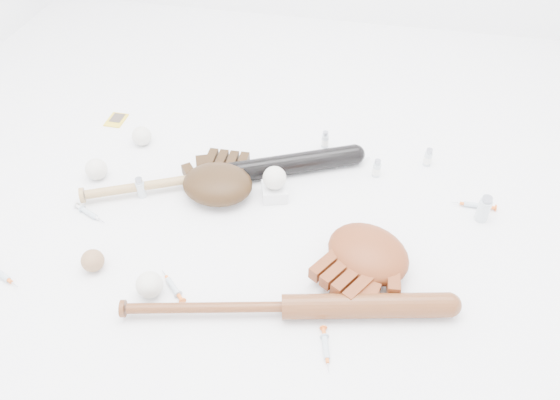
% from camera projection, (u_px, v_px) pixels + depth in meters
% --- Properties ---
extents(bat_dark, '(0.93, 0.48, 0.07)m').
position_uv_depth(bat_dark, '(223.00, 174.00, 1.84)').
color(bat_dark, black).
rests_on(bat_dark, ground).
extents(bat_wood, '(0.91, 0.26, 0.07)m').
position_uv_depth(bat_wood, '(286.00, 307.00, 1.44)').
color(bat_wood, brown).
rests_on(bat_wood, ground).
extents(glove_dark, '(0.28, 0.28, 0.10)m').
position_uv_depth(glove_dark, '(218.00, 184.00, 1.78)').
color(glove_dark, '#311E0D').
rests_on(glove_dark, ground).
extents(glove_tan, '(0.40, 0.40, 0.11)m').
position_uv_depth(glove_tan, '(368.00, 253.00, 1.56)').
color(glove_tan, maroon).
rests_on(glove_tan, ground).
extents(trading_card, '(0.07, 0.09, 0.01)m').
position_uv_depth(trading_card, '(116.00, 120.00, 2.12)').
color(trading_card, gold).
rests_on(trading_card, ground).
extents(pedestal, '(0.10, 0.10, 0.04)m').
position_uv_depth(pedestal, '(275.00, 192.00, 1.79)').
color(pedestal, white).
rests_on(pedestal, ground).
extents(baseball_on_pedestal, '(0.08, 0.08, 0.08)m').
position_uv_depth(baseball_on_pedestal, '(275.00, 178.00, 1.75)').
color(baseball_on_pedestal, silver).
rests_on(baseball_on_pedestal, pedestal).
extents(baseball_left, '(0.07, 0.07, 0.07)m').
position_uv_depth(baseball_left, '(96.00, 169.00, 1.85)').
color(baseball_left, silver).
rests_on(baseball_left, ground).
extents(baseball_upper, '(0.07, 0.07, 0.07)m').
position_uv_depth(baseball_upper, '(142.00, 136.00, 1.99)').
color(baseball_upper, silver).
rests_on(baseball_upper, ground).
extents(baseball_mid, '(0.07, 0.07, 0.07)m').
position_uv_depth(baseball_mid, '(150.00, 285.00, 1.49)').
color(baseball_mid, silver).
rests_on(baseball_mid, ground).
extents(baseball_aged, '(0.07, 0.07, 0.07)m').
position_uv_depth(baseball_aged, '(93.00, 261.00, 1.56)').
color(baseball_aged, '#906745').
rests_on(baseball_aged, ground).
extents(syringe_0, '(0.16, 0.09, 0.02)m').
position_uv_depth(syringe_0, '(1.00, 274.00, 1.56)').
color(syringe_0, '#ADBCC6').
rests_on(syringe_0, ground).
extents(syringe_1, '(0.12, 0.12, 0.02)m').
position_uv_depth(syringe_1, '(173.00, 287.00, 1.52)').
color(syringe_1, '#ADBCC6').
rests_on(syringe_1, ground).
extents(syringe_2, '(0.14, 0.10, 0.02)m').
position_uv_depth(syringe_2, '(352.00, 162.00, 1.93)').
color(syringe_2, '#ADBCC6').
rests_on(syringe_2, ground).
extents(syringe_3, '(0.06, 0.14, 0.02)m').
position_uv_depth(syringe_3, '(326.00, 347.00, 1.38)').
color(syringe_3, '#ADBCC6').
rests_on(syringe_3, ground).
extents(syringe_4, '(0.16, 0.03, 0.02)m').
position_uv_depth(syringe_4, '(475.00, 205.00, 1.76)').
color(syringe_4, '#ADBCC6').
rests_on(syringe_4, ground).
extents(syringe_5, '(0.14, 0.08, 0.02)m').
position_uv_depth(syringe_5, '(89.00, 213.00, 1.74)').
color(syringe_5, '#ADBCC6').
rests_on(syringe_5, ground).
extents(vial_0, '(0.03, 0.03, 0.07)m').
position_uv_depth(vial_0, '(428.00, 157.00, 1.90)').
color(vial_0, silver).
rests_on(vial_0, ground).
extents(vial_1, '(0.03, 0.03, 0.07)m').
position_uv_depth(vial_1, '(325.00, 139.00, 1.98)').
color(vial_1, silver).
rests_on(vial_1, ground).
extents(vial_2, '(0.03, 0.03, 0.07)m').
position_uv_depth(vial_2, '(218.00, 181.00, 1.81)').
color(vial_2, silver).
rests_on(vial_2, ground).
extents(vial_3, '(0.04, 0.04, 0.09)m').
position_uv_depth(vial_3, '(484.00, 208.00, 1.70)').
color(vial_3, silver).
rests_on(vial_3, ground).
extents(vial_4, '(0.03, 0.03, 0.08)m').
position_uv_depth(vial_4, '(140.00, 187.00, 1.78)').
color(vial_4, silver).
rests_on(vial_4, ground).
extents(vial_5, '(0.03, 0.03, 0.07)m').
position_uv_depth(vial_5, '(377.00, 168.00, 1.86)').
color(vial_5, silver).
rests_on(vial_5, ground).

